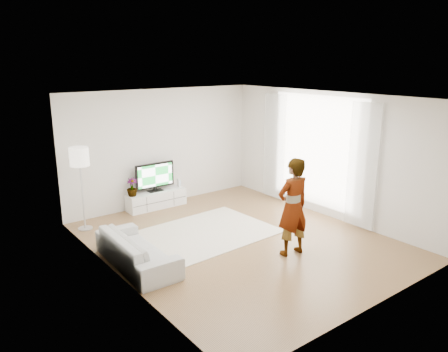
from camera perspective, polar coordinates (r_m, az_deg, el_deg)
floor at (r=8.70m, az=2.10°, el=-8.44°), size 6.00×6.00×0.00m
ceiling at (r=8.01m, az=2.29°, el=10.27°), size 6.00×6.00×0.00m
wall_left at (r=6.99m, az=-13.88°, el=-2.59°), size 0.02×6.00×2.80m
wall_right at (r=9.98m, az=13.37°, el=2.68°), size 0.02×6.00×2.80m
wall_back at (r=10.67m, az=-8.10°, el=3.72°), size 5.00×0.02×2.80m
wall_front at (r=6.33m, az=19.77°, el=-4.91°), size 5.00×0.02×2.80m
window at (r=10.14m, az=12.01°, el=3.24°), size 0.01×2.60×2.50m
curtain_near at (r=9.33m, az=17.67°, el=1.21°), size 0.04×0.70×2.60m
curtain_far at (r=10.98m, az=6.59°, el=3.82°), size 0.04×0.70×2.60m
media_console at (r=10.62m, az=-8.81°, el=-3.04°), size 1.45×0.41×0.41m
television at (r=10.48m, az=-9.01°, el=0.01°), size 0.99×0.19×0.69m
game_console at (r=10.83m, az=-5.93°, el=-0.89°), size 0.08×0.15×0.20m
potted_plant at (r=10.23m, az=-11.94°, el=-1.45°), size 0.31×0.31×0.42m
rug at (r=9.03m, az=-2.64°, el=-7.48°), size 2.87×2.13×0.01m
player at (r=7.90m, az=8.98°, el=-4.02°), size 0.69×0.49×1.80m
sofa at (r=7.78m, az=-11.31°, el=-9.38°), size 0.82×1.98×0.57m
floor_lamp at (r=9.30m, az=-18.35°, el=1.95°), size 0.39×0.39×1.75m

